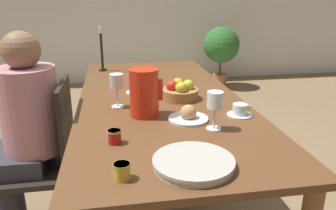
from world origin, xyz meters
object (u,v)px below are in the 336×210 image
object	(u,v)px
wine_glass_water	(117,83)
wine_glass_juice	(215,102)
teacup_near_person	(240,111)
jam_jar_amber	(115,136)
chair_person_side	(47,159)
fruit_bowl	(180,91)
jam_jar_red	(122,170)
teacup_across	(136,89)
bread_plate	(188,116)
red_pitcher	(144,93)
potted_plant	(221,47)
serving_tray	(194,163)
candlestick_tall	(102,54)
person_seated	(25,124)

from	to	relation	value
wine_glass_water	wine_glass_juice	world-z (taller)	wine_glass_water
teacup_near_person	jam_jar_amber	xyz separation A→B (m)	(-0.62, -0.22, 0.01)
chair_person_side	fruit_bowl	world-z (taller)	chair_person_side
jam_jar_amber	jam_jar_red	xyz separation A→B (m)	(0.02, -0.28, 0.00)
wine_glass_juice	jam_jar_amber	xyz separation A→B (m)	(-0.44, -0.07, -0.10)
wine_glass_juice	teacup_near_person	bearing A→B (deg)	38.93
teacup_across	bread_plate	world-z (taller)	bread_plate
wine_glass_water	bread_plate	size ratio (longest dim) A/B	0.93
bread_plate	fruit_bowl	bearing A→B (deg)	85.25
teacup_across	jam_jar_amber	xyz separation A→B (m)	(-0.14, -0.70, 0.01)
teacup_near_person	bread_plate	bearing A→B (deg)	-176.42
chair_person_side	fruit_bowl	xyz separation A→B (m)	(0.76, 0.08, 0.33)
wine_glass_juice	fruit_bowl	xyz separation A→B (m)	(-0.06, 0.47, -0.08)
chair_person_side	jam_jar_amber	distance (m)	0.67
wine_glass_juice	teacup_across	size ratio (longest dim) A/B	1.39
red_pitcher	wine_glass_juice	distance (m)	0.37
bread_plate	jam_jar_amber	xyz separation A→B (m)	(-0.35, -0.20, 0.01)
wine_glass_water	potted_plant	world-z (taller)	wine_glass_water
wine_glass_water	serving_tray	world-z (taller)	wine_glass_water
serving_tray	potted_plant	size ratio (longest dim) A/B	0.32
chair_person_side	potted_plant	size ratio (longest dim) A/B	1.02
teacup_across	serving_tray	xyz separation A→B (m)	(0.13, -0.94, -0.01)
jam_jar_red	teacup_across	bearing A→B (deg)	82.87
candlestick_tall	potted_plant	xyz separation A→B (m)	(1.67, 2.06, -0.30)
red_pitcher	teacup_across	distance (m)	0.41
teacup_across	candlestick_tall	xyz separation A→B (m)	(-0.21, 0.66, 0.11)
person_seated	serving_tray	xyz separation A→B (m)	(0.74, -0.71, 0.09)
jam_jar_red	person_seated	bearing A→B (deg)	122.94
chair_person_side	jam_jar_amber	xyz separation A→B (m)	(0.38, -0.46, 0.31)
teacup_near_person	jam_jar_red	world-z (taller)	teacup_near_person
fruit_bowl	candlestick_tall	world-z (taller)	candlestick_tall
chair_person_side	jam_jar_red	xyz separation A→B (m)	(0.40, -0.74, 0.31)
person_seated	teacup_near_person	size ratio (longest dim) A/B	9.38
wine_glass_juice	potted_plant	xyz separation A→B (m)	(1.16, 3.34, -0.30)
chair_person_side	red_pitcher	xyz separation A→B (m)	(0.53, -0.16, 0.40)
teacup_near_person	teacup_across	distance (m)	0.68
bread_plate	candlestick_tall	distance (m)	1.24
chair_person_side	jam_jar_red	bearing A→B (deg)	-151.57
red_pitcher	jam_jar_red	bearing A→B (deg)	-102.82
red_pitcher	wine_glass_juice	world-z (taller)	red_pitcher
serving_tray	bread_plate	distance (m)	0.45
bread_plate	jam_jar_red	xyz separation A→B (m)	(-0.33, -0.48, 0.01)
person_seated	fruit_bowl	world-z (taller)	person_seated
red_pitcher	person_seated	bearing A→B (deg)	164.57
teacup_near_person	jam_jar_amber	world-z (taller)	teacup_near_person
jam_jar_amber	chair_person_side	bearing A→B (deg)	129.74
jam_jar_red	fruit_bowl	distance (m)	0.90
jam_jar_red	potted_plant	xyz separation A→B (m)	(1.58, 3.69, -0.20)
person_seated	fruit_bowl	distance (m)	0.86
jam_jar_amber	person_seated	bearing A→B (deg)	134.76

